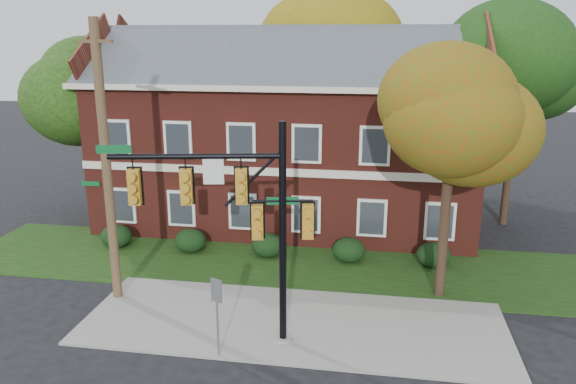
% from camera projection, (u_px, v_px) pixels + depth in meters
% --- Properties ---
extents(ground, '(120.00, 120.00, 0.00)m').
position_uv_depth(ground, '(288.00, 340.00, 17.76)').
color(ground, black).
rests_on(ground, ground).
extents(sidewalk, '(14.00, 5.00, 0.08)m').
position_uv_depth(sidewalk, '(293.00, 323.00, 18.70)').
color(sidewalk, gray).
rests_on(sidewalk, ground).
extents(grass_strip, '(30.00, 6.00, 0.04)m').
position_uv_depth(grass_strip, '(311.00, 265.00, 23.46)').
color(grass_strip, '#193811').
rests_on(grass_strip, ground).
extents(apartment_building, '(18.80, 8.80, 9.74)m').
position_uv_depth(apartment_building, '(287.00, 125.00, 28.09)').
color(apartment_building, maroon).
rests_on(apartment_building, ground).
extents(hedge_far_left, '(1.40, 1.26, 1.05)m').
position_uv_depth(hedge_far_left, '(116.00, 236.00, 25.39)').
color(hedge_far_left, black).
rests_on(hedge_far_left, ground).
extents(hedge_left, '(1.40, 1.26, 1.05)m').
position_uv_depth(hedge_left, '(190.00, 241.00, 24.85)').
color(hedge_left, black).
rests_on(hedge_left, ground).
extents(hedge_center, '(1.40, 1.26, 1.05)m').
position_uv_depth(hedge_center, '(268.00, 245.00, 24.30)').
color(hedge_center, black).
rests_on(hedge_center, ground).
extents(hedge_right, '(1.40, 1.26, 1.05)m').
position_uv_depth(hedge_right, '(349.00, 250.00, 23.75)').
color(hedge_right, black).
rests_on(hedge_right, ground).
extents(hedge_far_right, '(1.40, 1.26, 1.05)m').
position_uv_depth(hedge_far_right, '(434.00, 255.00, 23.21)').
color(hedge_far_right, black).
rests_on(hedge_far_right, ground).
extents(tree_near_right, '(4.50, 4.25, 8.58)m').
position_uv_depth(tree_near_right, '(460.00, 116.00, 18.83)').
color(tree_near_right, black).
rests_on(tree_near_right, ground).
extents(tree_left_rear, '(5.40, 5.10, 8.88)m').
position_uv_depth(tree_left_rear, '(93.00, 90.00, 28.10)').
color(tree_left_rear, black).
rests_on(tree_left_rear, ground).
extents(tree_right_rear, '(6.30, 5.95, 10.62)m').
position_uv_depth(tree_right_rear, '(528.00, 61.00, 26.30)').
color(tree_right_rear, black).
rests_on(tree_right_rear, ground).
extents(tree_far_rear, '(6.84, 6.46, 11.52)m').
position_uv_depth(tree_far_rear, '(330.00, 43.00, 34.30)').
color(tree_far_rear, black).
rests_on(tree_far_rear, ground).
extents(traffic_signal, '(6.16, 1.34, 6.96)m').
position_uv_depth(traffic_signal, '(240.00, 211.00, 16.44)').
color(traffic_signal, gray).
rests_on(traffic_signal, ground).
extents(utility_pole, '(1.48, 0.64, 9.88)m').
position_uv_depth(utility_pole, '(106.00, 165.00, 19.25)').
color(utility_pole, brown).
rests_on(utility_pole, ground).
extents(sign_post, '(0.36, 0.17, 2.54)m').
position_uv_depth(sign_post, '(217.00, 305.00, 16.32)').
color(sign_post, slate).
rests_on(sign_post, ground).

